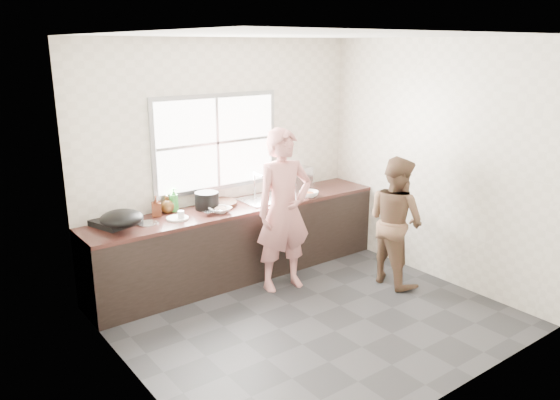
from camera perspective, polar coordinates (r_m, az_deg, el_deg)
floor at (r=5.59m, az=3.26°, el=-12.12°), size 3.60×3.20×0.01m
ceiling at (r=4.93m, az=3.77°, el=16.88°), size 3.60×3.20×0.01m
wall_back at (r=6.37m, az=-5.91°, el=4.33°), size 3.60×0.01×2.70m
wall_left at (r=4.20m, az=-15.66°, el=-2.29°), size 0.01×3.20×2.70m
wall_right at (r=6.39m, az=15.97°, el=3.83°), size 0.01×3.20×2.70m
wall_front at (r=4.06m, az=18.32°, el=-3.14°), size 3.60×0.01×2.70m
cabinet at (r=6.37m, az=-4.19°, el=-4.43°), size 3.60×0.62×0.82m
countertop at (r=6.23m, az=-4.27°, el=-0.72°), size 3.60×0.64×0.04m
sink at (r=6.41m, az=-1.65°, el=0.03°), size 0.55×0.45×0.02m
faucet at (r=6.53m, az=-2.67°, el=1.64°), size 0.02×0.02×0.30m
window_frame at (r=6.27m, az=-6.67°, el=5.99°), size 1.60×0.05×1.10m
window_glazing at (r=6.25m, az=-6.56°, el=5.96°), size 1.50×0.01×1.00m
woman at (r=5.92m, az=0.41°, el=-1.63°), size 0.67×0.50×1.67m
person_side at (r=6.21m, az=11.98°, el=-2.15°), size 0.60×0.75×1.46m
cutting_board at (r=6.24m, az=-6.56°, el=-0.35°), size 0.54×0.54×0.04m
cleaver at (r=5.89m, az=-7.07°, el=-1.14°), size 0.20×0.11×0.01m
bowl_mince at (r=5.97m, az=-6.24°, el=-1.03°), size 0.28×0.28×0.06m
bowl_crabs at (r=6.54m, az=3.04°, el=0.56°), size 0.20×0.20×0.06m
bowl_held at (r=6.45m, az=-0.01°, el=0.38°), size 0.22×0.22×0.07m
black_pot at (r=6.10m, az=-7.65°, el=-0.07°), size 0.31×0.31×0.19m
plate_food at (r=5.81m, az=-10.66°, el=-1.88°), size 0.26×0.26×0.02m
bottle_green at (r=6.06m, az=-11.03°, el=0.04°), size 0.13×0.13×0.26m
bottle_brown_tall at (r=5.94m, az=-12.80°, el=-0.71°), size 0.12×0.12×0.20m
bottle_brown_short at (r=6.04m, az=-11.71°, el=-0.47°), size 0.18×0.18×0.18m
glass_jar at (r=5.77m, az=-10.29°, el=-1.59°), size 0.07×0.07×0.10m
burner at (r=5.78m, az=-16.80°, el=-2.20°), size 0.49×0.49×0.06m
wok at (r=5.50m, az=-16.22°, el=-1.86°), size 0.52×0.52×0.16m
dish_rack at (r=6.94m, az=1.80°, el=2.35°), size 0.40×0.32×0.26m
pot_lid_left at (r=5.72m, az=-13.62°, el=-2.39°), size 0.24×0.24×0.01m
pot_lid_right at (r=5.89m, az=-15.83°, el=-2.04°), size 0.32×0.32×0.01m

